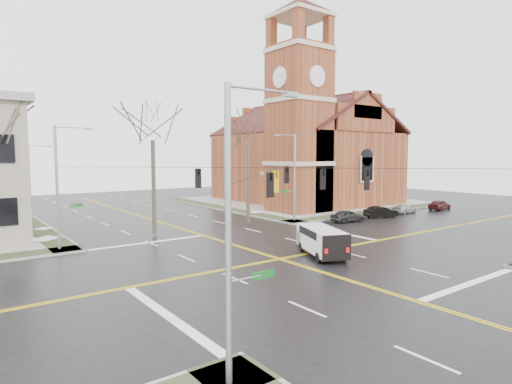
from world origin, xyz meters
TOP-DOWN VIEW (x-y plane):
  - ground at (0.00, 0.00)m, footprint 120.00×120.00m
  - sidewalks at (0.00, 0.00)m, footprint 80.00×80.00m
  - road_markings at (0.00, 0.00)m, footprint 100.00×100.00m
  - church at (24.76, 24.78)m, footprint 24.28×27.48m
  - signal_pole_ne at (11.32, 11.50)m, footprint 2.75×0.22m
  - signal_pole_nw at (-11.32, 11.50)m, footprint 2.75×0.22m
  - signal_pole_sw at (-11.32, -11.50)m, footprint 2.75×0.22m
  - span_wires at (0.00, 0.00)m, footprint 23.02×23.02m
  - traffic_signals at (-0.00, -0.67)m, footprint 8.21×8.26m
  - streetlight_north_a at (-10.65, 28.00)m, footprint 2.30×0.20m
  - streetlight_north_b at (-10.65, 48.00)m, footprint 2.30×0.20m
  - cargo_van at (2.99, -0.87)m, footprint 3.83×5.48m
  - parked_car_a at (15.95, 8.09)m, footprint 3.98×2.00m
  - parked_car_b at (21.40, 8.03)m, footprint 4.09×2.40m
  - parked_car_c at (26.69, 8.62)m, footprint 3.85×1.81m
  - parked_car_d at (32.97, 7.78)m, footprint 4.00×1.94m
  - tree_nw_near at (-3.45, 12.99)m, footprint 4.00×4.00m
  - tree_ne at (6.61, 13.03)m, footprint 4.00×4.00m

SIDE VIEW (x-z plane):
  - ground at x=0.00m, z-range 0.00..0.00m
  - road_markings at x=0.00m, z-range 0.00..0.01m
  - sidewalks at x=0.00m, z-range -0.01..0.16m
  - parked_car_c at x=26.69m, z-range 0.00..1.09m
  - parked_car_b at x=21.40m, z-range 0.00..1.27m
  - parked_car_a at x=15.95m, z-range 0.00..1.30m
  - parked_car_d at x=32.97m, z-range 0.00..1.32m
  - cargo_van at x=2.99m, z-range 0.18..2.14m
  - streetlight_north_a at x=-10.65m, z-range 0.47..8.47m
  - streetlight_north_b at x=-10.65m, z-range 0.47..8.47m
  - signal_pole_ne at x=11.32m, z-range 0.45..9.45m
  - signal_pole_nw at x=-11.32m, z-range 0.45..9.45m
  - signal_pole_sw at x=-11.32m, z-range 0.45..9.45m
  - traffic_signals at x=0.00m, z-range 4.80..6.10m
  - span_wires at x=0.00m, z-range 6.18..6.22m
  - church at x=24.76m, z-range -5.32..22.18m
  - tree_ne at x=6.61m, z-range 2.69..14.72m
  - tree_nw_near at x=-3.45m, z-range 2.73..14.97m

